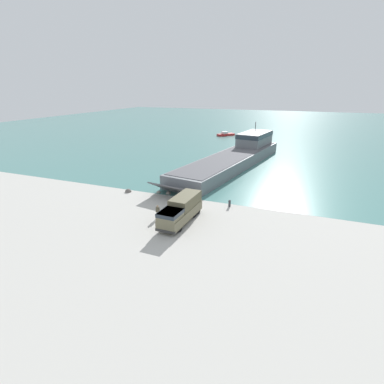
{
  "coord_description": "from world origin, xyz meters",
  "views": [
    {
      "loc": [
        13.6,
        -32.2,
        15.42
      ],
      "look_at": [
        -0.46,
        3.07,
        2.04
      ],
      "focal_mm": 28.0,
      "sensor_mm": 36.0,
      "label": 1
    }
  ],
  "objects_px": {
    "moored_boat_a": "(226,134)",
    "military_truck": "(181,210)",
    "landing_craft": "(238,154)",
    "mooring_bollard": "(230,203)",
    "soldier_on_ramp": "(158,211)"
  },
  "relations": [
    {
      "from": "moored_boat_a",
      "to": "mooring_bollard",
      "type": "relative_size",
      "value": 5.9
    },
    {
      "from": "landing_craft",
      "to": "mooring_bollard",
      "type": "height_order",
      "value": "landing_craft"
    },
    {
      "from": "moored_boat_a",
      "to": "mooring_bollard",
      "type": "bearing_deg",
      "value": -32.24
    },
    {
      "from": "landing_craft",
      "to": "soldier_on_ramp",
      "type": "xyz_separation_m",
      "value": [
        -2.37,
        -31.56,
        -0.88
      ]
    },
    {
      "from": "military_truck",
      "to": "soldier_on_ramp",
      "type": "xyz_separation_m",
      "value": [
        -3.04,
        -0.2,
        -0.53
      ]
    },
    {
      "from": "landing_craft",
      "to": "military_truck",
      "type": "bearing_deg",
      "value": -79.49
    },
    {
      "from": "landing_craft",
      "to": "soldier_on_ramp",
      "type": "relative_size",
      "value": 24.81
    },
    {
      "from": "mooring_bollard",
      "to": "military_truck",
      "type": "bearing_deg",
      "value": -121.97
    },
    {
      "from": "soldier_on_ramp",
      "to": "landing_craft",
      "type": "bearing_deg",
      "value": -13.7
    },
    {
      "from": "military_truck",
      "to": "mooring_bollard",
      "type": "relative_size",
      "value": 8.37
    },
    {
      "from": "mooring_bollard",
      "to": "moored_boat_a",
      "type": "bearing_deg",
      "value": 106.15
    },
    {
      "from": "moored_boat_a",
      "to": "military_truck",
      "type": "bearing_deg",
      "value": -37.21
    },
    {
      "from": "landing_craft",
      "to": "mooring_bollard",
      "type": "bearing_deg",
      "value": -69.46
    },
    {
      "from": "military_truck",
      "to": "moored_boat_a",
      "type": "distance_m",
      "value": 68.64
    },
    {
      "from": "military_truck",
      "to": "mooring_bollard",
      "type": "bearing_deg",
      "value": 149.74
    }
  ]
}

